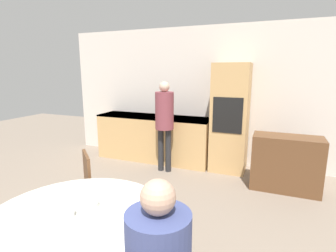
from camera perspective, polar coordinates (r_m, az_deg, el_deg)
wall_back at (r=5.13m, az=9.45°, el=6.43°), size 6.14×0.05×2.60m
kitchen_counter at (r=5.29m, az=-3.10°, el=-2.47°), size 2.29×0.60×0.90m
oven_unit at (r=4.77m, az=13.35°, el=1.67°), size 0.62×0.59×1.91m
sideboard at (r=4.34m, az=24.27°, el=-7.41°), size 0.98×0.45×0.83m
dining_table at (r=2.16m, az=-18.70°, el=-22.81°), size 1.30×1.30×0.78m
chair_far_left at (r=2.98m, az=-18.78°, el=-13.52°), size 0.57×0.57×0.94m
person_standing at (r=4.56m, az=-0.77°, el=2.04°), size 0.32×0.32×1.60m
cup at (r=2.02m, az=-20.92°, el=-16.99°), size 0.08×0.08×0.09m
bowl_near at (r=2.13m, az=-16.89°, el=-15.95°), size 0.15×0.15×0.04m
bowl_centre at (r=2.21m, az=-6.26°, el=-14.25°), size 0.16×0.16×0.05m
salt_shaker at (r=2.11m, az=-4.80°, el=-15.00°), size 0.03×0.03×0.09m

